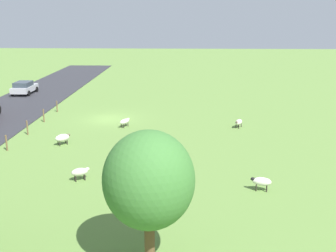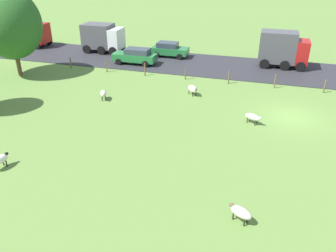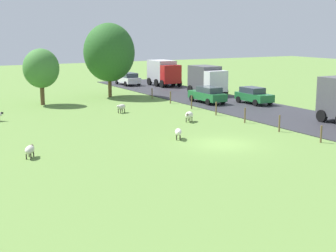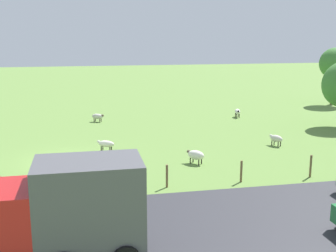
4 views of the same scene
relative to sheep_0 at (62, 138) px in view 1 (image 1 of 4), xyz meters
The scene contains 12 objects.
ground_plane 8.11m from the sheep_0, 105.71° to the right, with size 160.00×160.00×0.00m, color olive.
sheep_0 is the anchor object (origin of this frame).
sheep_1 14.84m from the sheep_0, 159.21° to the right, with size 0.92×1.16×0.73m.
sheep_2 6.49m from the sheep_0, 127.80° to the right, with size 0.95×1.25×0.72m.
sheep_3 15.46m from the sheep_0, 150.25° to the left, with size 1.18×0.67×0.78m.
sheep_4 7.24m from the sheep_0, 114.20° to the left, with size 1.12×0.86×0.76m.
tree_2 16.88m from the sheep_0, 117.85° to the left, with size 3.47×3.47×5.46m.
fence_post_0 11.09m from the sheep_0, 70.93° to the right, with size 0.12×0.12×1.13m, color brown.
fence_post_1 7.43m from the sheep_0, 60.83° to the right, with size 0.12×0.12×1.22m, color brown.
fence_post_2 4.40m from the sheep_0, 34.58° to the right, with size 0.12×0.12×1.20m, color brown.
fence_post_3 3.92m from the sheep_0, 22.43° to the left, with size 0.12×0.12×1.17m, color brown.
car_2 22.03m from the sheep_0, 61.83° to the right, with size 2.20×4.22×1.53m.
Camera 1 is at (-6.79, 36.30, 9.51)m, focal length 43.00 mm.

